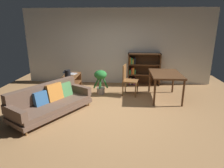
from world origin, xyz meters
name	(u,v)px	position (x,y,z in m)	size (l,w,h in m)	color
ground_plane	(113,112)	(0.00, 0.00, 0.00)	(8.16, 8.16, 0.00)	#A87A4C
back_wall_panel	(118,47)	(0.00, 2.70, 1.35)	(6.80, 0.10, 2.70)	silver
fabric_couch	(50,101)	(-1.54, -0.16, 0.33)	(1.72, 2.13, 0.72)	olive
media_console	(71,84)	(-1.47, 1.46, 0.28)	(0.46, 1.09, 0.56)	brown
open_laptop	(71,73)	(-1.52, 1.67, 0.58)	(0.45, 0.36, 0.08)	silver
desk_speaker	(68,74)	(-1.47, 1.18, 0.68)	(0.18, 0.18, 0.24)	black
potted_floor_plant	(101,78)	(-0.48, 1.38, 0.51)	(0.48, 0.40, 0.77)	#9E9389
dining_table	(166,76)	(1.46, 1.10, 0.70)	(0.86, 1.26, 0.78)	#56351E
dining_chair_near	(128,79)	(0.38, 1.34, 0.53)	(0.51, 0.49, 0.96)	brown
bookshelf	(142,69)	(0.88, 2.51, 0.57)	(1.15, 0.33, 1.16)	#56351E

